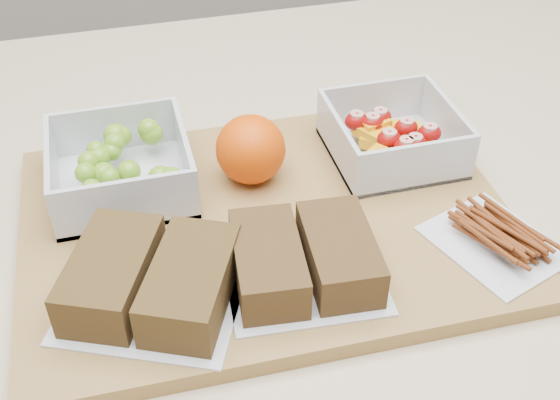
% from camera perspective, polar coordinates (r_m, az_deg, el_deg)
% --- Properties ---
extents(cutting_board, '(0.43, 0.31, 0.02)m').
position_cam_1_polar(cutting_board, '(0.62, -1.03, -1.97)').
color(cutting_board, olive).
rests_on(cutting_board, counter).
extents(grape_container, '(0.12, 0.12, 0.05)m').
position_cam_1_polar(grape_container, '(0.65, -12.65, 2.62)').
color(grape_container, silver).
rests_on(grape_container, cutting_board).
extents(fruit_container, '(0.12, 0.12, 0.05)m').
position_cam_1_polar(fruit_container, '(0.68, 9.08, 4.99)').
color(fruit_container, silver).
rests_on(fruit_container, cutting_board).
extents(orange, '(0.06, 0.06, 0.06)m').
position_cam_1_polar(orange, '(0.64, -2.40, 4.13)').
color(orange, '#E84C05').
rests_on(orange, cutting_board).
extents(sandwich_bag_left, '(0.17, 0.16, 0.04)m').
position_cam_1_polar(sandwich_bag_left, '(0.54, -10.42, -6.42)').
color(sandwich_bag_left, silver).
rests_on(sandwich_bag_left, cutting_board).
extents(sandwich_bag_center, '(0.13, 0.12, 0.04)m').
position_cam_1_polar(sandwich_bag_center, '(0.55, 1.96, -4.83)').
color(sandwich_bag_center, silver).
rests_on(sandwich_bag_center, cutting_board).
extents(pretzel_bag, '(0.11, 0.13, 0.02)m').
position_cam_1_polar(pretzel_bag, '(0.60, 17.20, -2.67)').
color(pretzel_bag, silver).
rests_on(pretzel_bag, cutting_board).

